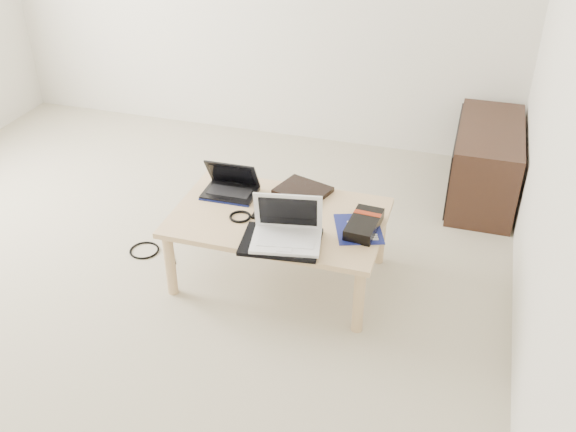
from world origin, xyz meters
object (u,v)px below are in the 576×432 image
(media_cabinet, at_px, (484,163))
(white_laptop, at_px, (287,231))
(coffee_table, at_px, (279,223))
(gpu_box, at_px, (364,224))
(netbook, at_px, (231,187))

(media_cabinet, distance_m, white_laptop, 1.72)
(coffee_table, distance_m, gpu_box, 0.46)
(netbook, distance_m, gpu_box, 0.79)
(coffee_table, height_order, white_laptop, white_laptop)
(coffee_table, height_order, gpu_box, gpu_box)
(netbook, xyz_separation_m, gpu_box, (0.77, -0.14, -0.01))
(coffee_table, relative_size, white_laptop, 2.98)
(media_cabinet, relative_size, gpu_box, 3.11)
(coffee_table, height_order, media_cabinet, media_cabinet)
(white_laptop, distance_m, gpu_box, 0.41)
(gpu_box, bearing_deg, media_cabinet, 65.44)
(coffee_table, bearing_deg, white_laptop, -63.26)
(media_cabinet, distance_m, gpu_box, 1.36)
(netbook, height_order, gpu_box, netbook)
(media_cabinet, height_order, gpu_box, media_cabinet)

